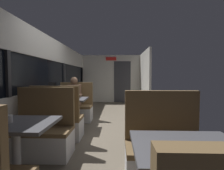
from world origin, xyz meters
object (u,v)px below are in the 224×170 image
(bench_mid_window_facing_entry, at_px, (75,109))
(bench_front_aisle_facing_entry, at_px, (164,154))
(dining_table_near_window, at_px, (16,131))
(bench_near_window_facing_entry, at_px, (43,135))
(dining_table_front_aisle, at_px, (189,158))
(bench_mid_window_facing_end, at_px, (58,123))
(seated_passenger, at_px, (75,103))
(dining_table_mid_window, at_px, (68,102))
(coffee_cup_primary, at_px, (9,119))

(bench_mid_window_facing_entry, height_order, bench_front_aisle_facing_entry, same)
(dining_table_near_window, bearing_deg, bench_front_aisle_facing_entry, 3.18)
(dining_table_near_window, relative_size, bench_near_window_facing_entry, 0.82)
(bench_mid_window_facing_entry, bearing_deg, bench_near_window_facing_entry, -90.00)
(dining_table_front_aisle, bearing_deg, bench_mid_window_facing_end, 131.63)
(bench_near_window_facing_entry, relative_size, seated_passenger, 0.87)
(dining_table_mid_window, xyz_separation_m, bench_mid_window_facing_end, (0.00, -0.70, -0.31))
(coffee_cup_primary, bearing_deg, bench_mid_window_facing_end, 87.52)
(dining_table_mid_window, bearing_deg, dining_table_near_window, -90.00)
(bench_front_aisle_facing_entry, bearing_deg, dining_table_front_aisle, -90.00)
(dining_table_near_window, distance_m, bench_near_window_facing_entry, 0.77)
(bench_near_window_facing_entry, height_order, seated_passenger, seated_passenger)
(dining_table_near_window, xyz_separation_m, dining_table_front_aisle, (1.79, -0.60, 0.00))
(bench_near_window_facing_entry, xyz_separation_m, seated_passenger, (0.00, 2.04, 0.21))
(dining_table_mid_window, height_order, bench_front_aisle_facing_entry, bench_front_aisle_facing_entry)
(dining_table_near_window, bearing_deg, bench_mid_window_facing_end, 90.00)
(bench_front_aisle_facing_entry, bearing_deg, bench_near_window_facing_entry, 161.47)
(bench_mid_window_facing_end, xyz_separation_m, coffee_cup_primary, (-0.06, -1.43, 0.46))
(bench_mid_window_facing_end, relative_size, seated_passenger, 0.87)
(seated_passenger, bearing_deg, dining_table_front_aisle, -61.82)
(bench_mid_window_facing_entry, relative_size, bench_front_aisle_facing_entry, 1.00)
(dining_table_near_window, height_order, dining_table_front_aisle, same)
(bench_near_window_facing_entry, relative_size, bench_mid_window_facing_entry, 1.00)
(dining_table_mid_window, distance_m, bench_front_aisle_facing_entry, 2.71)
(bench_near_window_facing_entry, height_order, bench_mid_window_facing_entry, same)
(bench_near_window_facing_entry, relative_size, bench_front_aisle_facing_entry, 1.00)
(bench_mid_window_facing_entry, height_order, dining_table_front_aisle, bench_mid_window_facing_entry)
(dining_table_front_aisle, height_order, bench_front_aisle_facing_entry, bench_front_aisle_facing_entry)
(dining_table_front_aisle, distance_m, coffee_cup_primary, 1.95)
(bench_mid_window_facing_entry, distance_m, dining_table_front_aisle, 3.87)
(bench_front_aisle_facing_entry, xyz_separation_m, coffee_cup_primary, (-1.85, -0.11, 0.46))
(bench_front_aisle_facing_entry, bearing_deg, bench_mid_window_facing_end, 143.71)
(dining_table_mid_window, bearing_deg, bench_near_window_facing_entry, -90.00)
(dining_table_mid_window, distance_m, seated_passenger, 0.64)
(bench_front_aisle_facing_entry, bearing_deg, bench_mid_window_facing_entry, 123.41)
(dining_table_front_aisle, relative_size, bench_front_aisle_facing_entry, 0.82)
(dining_table_mid_window, height_order, bench_mid_window_facing_entry, bench_mid_window_facing_entry)
(bench_near_window_facing_entry, bearing_deg, bench_mid_window_facing_end, 90.00)
(bench_mid_window_facing_entry, distance_m, coffee_cup_primary, 2.87)
(dining_table_mid_window, relative_size, dining_table_front_aisle, 1.00)
(dining_table_mid_window, xyz_separation_m, bench_mid_window_facing_entry, (0.00, 0.70, -0.31))
(dining_table_near_window, height_order, bench_near_window_facing_entry, bench_near_window_facing_entry)
(bench_mid_window_facing_end, bearing_deg, dining_table_mid_window, 90.00)
(bench_mid_window_facing_end, xyz_separation_m, seated_passenger, (0.00, 1.33, 0.21))
(bench_mid_window_facing_entry, distance_m, bench_front_aisle_facing_entry, 3.25)
(seated_passenger, bearing_deg, coffee_cup_primary, -91.29)
(bench_near_window_facing_entry, xyz_separation_m, bench_front_aisle_facing_entry, (1.79, -0.60, 0.00))
(dining_table_near_window, xyz_separation_m, bench_near_window_facing_entry, (0.00, 0.70, -0.31))
(bench_mid_window_facing_end, bearing_deg, seated_passenger, 90.00)
(bench_near_window_facing_entry, bearing_deg, dining_table_near_window, -90.00)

